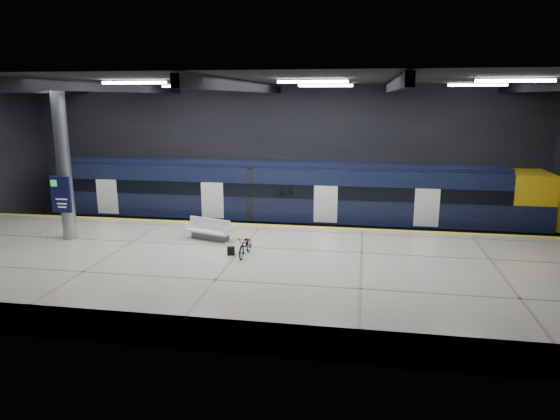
# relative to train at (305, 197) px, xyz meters

# --- Properties ---
(ground) EXTENTS (30.00, 30.00, 0.00)m
(ground) POSITION_rel_train_xyz_m (-1.91, -5.50, -2.06)
(ground) COLOR black
(ground) RESTS_ON ground
(room_shell) EXTENTS (30.10, 16.10, 8.05)m
(room_shell) POSITION_rel_train_xyz_m (-1.91, -5.49, 3.66)
(room_shell) COLOR black
(room_shell) RESTS_ON ground
(platform) EXTENTS (30.00, 11.00, 1.10)m
(platform) POSITION_rel_train_xyz_m (-1.91, -8.00, -1.51)
(platform) COLOR beige
(platform) RESTS_ON ground
(safety_strip) EXTENTS (30.00, 0.40, 0.01)m
(safety_strip) POSITION_rel_train_xyz_m (-1.91, -2.75, -0.95)
(safety_strip) COLOR yellow
(safety_strip) RESTS_ON platform
(rails) EXTENTS (30.00, 1.52, 0.16)m
(rails) POSITION_rel_train_xyz_m (-1.91, 0.00, -1.98)
(rails) COLOR gray
(rails) RESTS_ON ground
(train) EXTENTS (29.40, 2.84, 3.79)m
(train) POSITION_rel_train_xyz_m (0.00, 0.00, 0.00)
(train) COLOR black
(train) RESTS_ON ground
(bench) EXTENTS (2.37, 1.54, 0.97)m
(bench) POSITION_rel_train_xyz_m (-3.62, -5.61, -0.62)
(bench) COLOR #595B60
(bench) RESTS_ON platform
(bicycle) EXTENTS (0.63, 1.67, 0.87)m
(bicycle) POSITION_rel_train_xyz_m (-1.50, -7.68, -0.52)
(bicycle) COLOR #99999E
(bicycle) RESTS_ON platform
(pannier_bag) EXTENTS (0.33, 0.23, 0.35)m
(pannier_bag) POSITION_rel_train_xyz_m (-2.10, -7.68, -0.78)
(pannier_bag) COLOR black
(pannier_bag) RESTS_ON platform
(info_column) EXTENTS (0.90, 0.78, 6.90)m
(info_column) POSITION_rel_train_xyz_m (-9.91, -6.52, 2.40)
(info_column) COLOR #9EA0A5
(info_column) RESTS_ON platform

